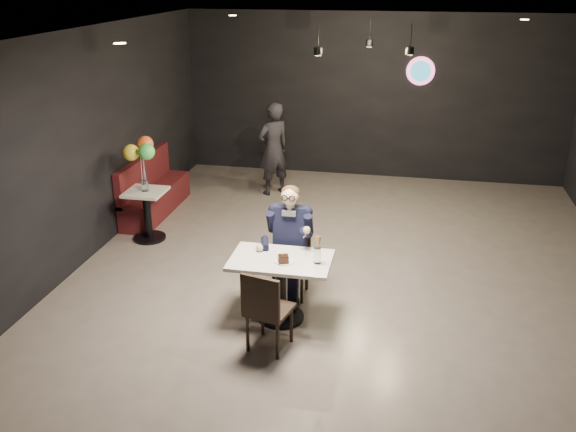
% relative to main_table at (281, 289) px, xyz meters
% --- Properties ---
extents(floor, '(9.00, 9.00, 0.00)m').
position_rel_main_table_xyz_m(floor, '(0.60, 0.92, -0.38)').
color(floor, gray).
rests_on(floor, ground).
extents(wall_sign, '(0.50, 0.06, 0.50)m').
position_rel_main_table_xyz_m(wall_sign, '(1.40, 5.39, 1.62)').
color(wall_sign, pink).
rests_on(wall_sign, floor).
extents(pendant_lights, '(1.40, 1.20, 0.36)m').
position_rel_main_table_xyz_m(pendant_lights, '(0.60, 2.92, 2.51)').
color(pendant_lights, black).
rests_on(pendant_lights, floor).
extents(main_table, '(1.10, 0.70, 0.75)m').
position_rel_main_table_xyz_m(main_table, '(0.00, 0.00, 0.00)').
color(main_table, white).
rests_on(main_table, floor).
extents(chair_far, '(0.42, 0.46, 0.92)m').
position_rel_main_table_xyz_m(chair_far, '(0.00, 0.55, 0.09)').
color(chair_far, black).
rests_on(chair_far, floor).
extents(chair_near, '(0.51, 0.54, 0.92)m').
position_rel_main_table_xyz_m(chair_near, '(0.00, -0.56, 0.09)').
color(chair_near, black).
rests_on(chair_near, floor).
extents(seated_man, '(0.60, 0.80, 1.44)m').
position_rel_main_table_xyz_m(seated_man, '(0.00, 0.55, 0.34)').
color(seated_man, black).
rests_on(seated_man, floor).
extents(dessert_plate, '(0.23, 0.23, 0.01)m').
position_rel_main_table_xyz_m(dessert_plate, '(0.05, -0.05, 0.38)').
color(dessert_plate, white).
rests_on(dessert_plate, main_table).
extents(cake_slice, '(0.13, 0.12, 0.08)m').
position_rel_main_table_xyz_m(cake_slice, '(0.05, -0.11, 0.43)').
color(cake_slice, black).
rests_on(cake_slice, dessert_plate).
extents(mint_leaf, '(0.06, 0.04, 0.01)m').
position_rel_main_table_xyz_m(mint_leaf, '(0.06, -0.10, 0.47)').
color(mint_leaf, green).
rests_on(mint_leaf, cake_slice).
extents(sundae_glass, '(0.08, 0.08, 0.18)m').
position_rel_main_table_xyz_m(sundae_glass, '(0.40, -0.03, 0.46)').
color(sundae_glass, silver).
rests_on(sundae_glass, main_table).
extents(wafer_cone, '(0.09, 0.09, 0.14)m').
position_rel_main_table_xyz_m(wafer_cone, '(0.42, -0.06, 0.63)').
color(wafer_cone, tan).
rests_on(wafer_cone, sundae_glass).
extents(booth_bench, '(0.46, 1.86, 0.93)m').
position_rel_main_table_xyz_m(booth_bench, '(-2.65, 2.77, 0.09)').
color(booth_bench, '#3F100D').
rests_on(booth_bench, floor).
extents(side_table, '(0.54, 0.54, 0.68)m').
position_rel_main_table_xyz_m(side_table, '(-2.35, 1.77, -0.04)').
color(side_table, white).
rests_on(side_table, floor).
extents(balloon_vase, '(0.10, 0.10, 0.15)m').
position_rel_main_table_xyz_m(balloon_vase, '(-2.35, 1.77, 0.45)').
color(balloon_vase, silver).
rests_on(balloon_vase, side_table).
extents(balloon_bunch, '(0.42, 0.42, 0.69)m').
position_rel_main_table_xyz_m(balloon_bunch, '(-2.35, 1.77, 0.87)').
color(balloon_bunch, yellow).
rests_on(balloon_bunch, balloon_vase).
extents(passerby, '(0.69, 0.68, 1.61)m').
position_rel_main_table_xyz_m(passerby, '(-0.99, 4.05, 0.43)').
color(passerby, black).
rests_on(passerby, floor).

